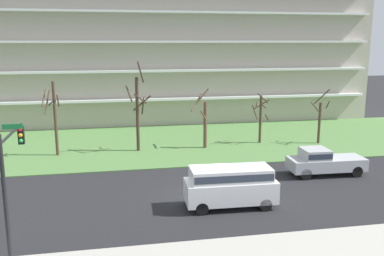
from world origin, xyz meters
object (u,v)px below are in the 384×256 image
tree_right (261,117)px  pickup_silver_center_left (323,161)px  tree_far_right (320,119)px  van_white_near_left (231,184)px  traffic_signal_mast (11,168)px  tree_left (138,110)px  tree_far_left (54,116)px  tree_center (204,121)px

tree_right → pickup_silver_center_left: (1.22, -9.79, -1.53)m
tree_far_right → van_white_near_left: size_ratio=0.97×
tree_right → tree_far_right: bearing=-12.3°
tree_right → tree_far_right: 5.46m
traffic_signal_mast → tree_far_right: bearing=35.0°
tree_right → tree_far_right: tree_far_right is taller
tree_left → pickup_silver_center_left: (12.51, -8.99, -2.58)m
tree_far_left → tree_center: (12.61, 0.20, -0.89)m
tree_left → tree_right: 11.37m
tree_far_left → tree_center: 12.64m
tree_left → pickup_silver_center_left: 15.62m
tree_far_left → traffic_signal_mast: bearing=-89.1°
tree_right → traffic_signal_mast: traffic_signal_mast is taller
pickup_silver_center_left → tree_far_right: bearing=-113.6°
traffic_signal_mast → van_white_near_left: bearing=15.9°
traffic_signal_mast → tree_right: bearing=44.3°
pickup_silver_center_left → tree_left: bearing=-33.8°
tree_far_left → pickup_silver_center_left: bearing=-24.4°
tree_far_right → pickup_silver_center_left: tree_far_right is taller
tree_center → pickup_silver_center_left: tree_center is taller
tree_left → tree_right: size_ratio=1.62×
van_white_near_left → traffic_signal_mast: size_ratio=0.91×
tree_right → van_white_near_left: (-6.90, -14.30, -1.15)m
tree_center → tree_far_right: bearing=-1.9°
tree_left → van_white_near_left: (4.39, -13.50, -2.21)m
tree_center → traffic_signal_mast: (-12.35, -16.61, 1.44)m
tree_far_right → traffic_signal_mast: 28.36m
tree_center → tree_far_right: size_ratio=1.04×
tree_left → tree_center: 5.89m
tree_far_left → tree_right: (18.11, 1.01, -0.82)m
tree_left → van_white_near_left: size_ratio=1.47×
tree_right → traffic_signal_mast: bearing=-135.7°
van_white_near_left → pickup_silver_center_left: 9.30m
tree_far_left → tree_center: size_ratio=1.17×
tree_center → traffic_signal_mast: 20.74m
tree_center → traffic_signal_mast: size_ratio=0.92×
tree_far_right → van_white_near_left: 17.97m
tree_far_left → tree_left: tree_left is taller
tree_left → traffic_signal_mast: (-6.56, -16.62, 0.32)m
tree_far_right → van_white_near_left: tree_far_right is taller
tree_far_left → tree_far_right: bearing=-0.4°
tree_center → pickup_silver_center_left: (6.73, -8.98, -1.46)m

